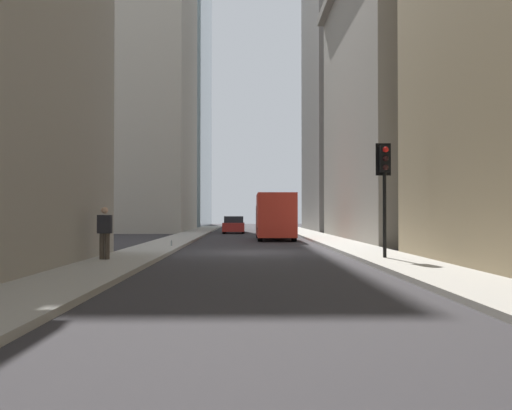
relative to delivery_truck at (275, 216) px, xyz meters
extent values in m
plane|color=#302D30|center=(-11.37, 1.40, -1.46)|extent=(135.00, 135.00, 0.00)
cube|color=#A8A399|center=(-11.37, 5.90, -1.39)|extent=(90.00, 2.20, 0.14)
cube|color=#A8A399|center=(-11.37, -3.10, -1.39)|extent=(90.00, 2.20, 0.14)
cube|color=gray|center=(17.48, -9.20, 14.10)|extent=(14.01, 10.00, 31.12)
cube|color=gray|center=(-0.85, -9.20, 8.49)|extent=(17.22, 10.00, 19.90)
cube|color=#A8A091|center=(17.29, 12.00, 14.30)|extent=(14.59, 10.00, 31.51)
cube|color=#9EB7C1|center=(39.91, 14.00, 28.60)|extent=(21.76, 14.00, 60.11)
cube|color=red|center=(-0.91, 0.00, 0.08)|extent=(4.60, 2.25, 2.60)
cube|color=#38383D|center=(2.29, 0.00, -0.27)|extent=(1.90, 2.25, 1.90)
cube|color=black|center=(2.29, 0.00, 0.33)|extent=(1.92, 2.09, 0.64)
cylinder|color=black|center=(2.29, -0.98, -1.02)|extent=(0.88, 0.28, 0.88)
cylinder|color=black|center=(2.29, 0.99, -1.02)|extent=(0.88, 0.28, 0.88)
cylinder|color=black|center=(-2.31, -0.98, -1.02)|extent=(0.88, 0.28, 0.88)
cylinder|color=black|center=(-2.31, 0.99, -1.02)|extent=(0.88, 0.28, 0.88)
cube|color=maroon|center=(11.73, 2.80, -0.93)|extent=(4.30, 1.78, 0.70)
cube|color=black|center=(11.93, 2.80, -0.31)|extent=(2.10, 1.58, 0.54)
cylinder|color=black|center=(10.38, 2.02, -1.14)|extent=(0.64, 0.22, 0.64)
cylinder|color=black|center=(10.38, 3.58, -1.14)|extent=(0.64, 0.22, 0.64)
cylinder|color=black|center=(13.08, 2.02, -1.14)|extent=(0.64, 0.22, 0.64)
cylinder|color=black|center=(13.08, 3.58, -1.14)|extent=(0.64, 0.22, 0.64)
cylinder|color=black|center=(-15.84, -2.86, 0.12)|extent=(0.12, 0.12, 2.88)
cube|color=black|center=(-15.84, -2.86, 2.01)|extent=(0.28, 0.32, 0.90)
cube|color=black|center=(-15.69, -2.86, 2.01)|extent=(0.03, 0.52, 1.10)
sphere|color=red|center=(-16.00, -2.86, 2.31)|extent=(0.20, 0.20, 0.20)
sphere|color=black|center=(-16.00, -2.86, 2.01)|extent=(0.20, 0.20, 0.20)
sphere|color=black|center=(-16.00, -2.86, 1.71)|extent=(0.20, 0.20, 0.20)
cylinder|color=#473D33|center=(-16.41, 6.33, -0.90)|extent=(0.16, 0.16, 0.84)
cylinder|color=#473D33|center=(-16.41, 6.50, -0.90)|extent=(0.16, 0.16, 0.84)
cube|color=#232328|center=(-16.41, 6.41, -0.18)|extent=(0.26, 0.44, 0.59)
sphere|color=tan|center=(-16.41, 6.41, 0.27)|extent=(0.22, 0.22, 0.22)
cylinder|color=#999EA3|center=(-8.89, 5.25, -1.22)|extent=(0.07, 0.07, 0.20)
cylinder|color=#999EA3|center=(-8.89, 5.25, -1.08)|extent=(0.03, 0.03, 0.07)
camera|label=1|loc=(-34.35, 1.86, 0.15)|focal=38.68mm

